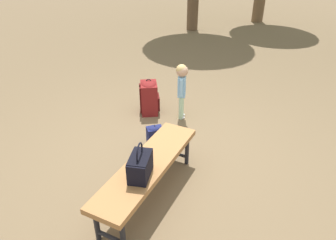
% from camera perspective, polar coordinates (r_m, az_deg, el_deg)
% --- Properties ---
extents(ground_plane, '(40.00, 40.00, 0.00)m').
position_cam_1_polar(ground_plane, '(4.05, -1.33, -6.11)').
color(ground_plane, brown).
rests_on(ground_plane, ground).
extents(park_bench, '(1.64, 0.63, 0.45)m').
position_cam_1_polar(park_bench, '(3.20, -3.73, -8.70)').
color(park_bench, '#9E6B3D').
rests_on(park_bench, ground).
extents(handbag, '(0.34, 0.22, 0.37)m').
position_cam_1_polar(handbag, '(2.94, -5.17, -8.32)').
color(handbag, black).
rests_on(handbag, park_bench).
extents(child_standing, '(0.23, 0.18, 0.87)m').
position_cam_1_polar(child_standing, '(4.60, 2.57, 6.81)').
color(child_standing, '#B2D8B2').
rests_on(child_standing, ground).
extents(backpack_large, '(0.42, 0.38, 0.58)m').
position_cam_1_polar(backpack_large, '(4.87, -3.51, 4.46)').
color(backpack_large, maroon).
rests_on(backpack_large, ground).
extents(backpack_small, '(0.24, 0.25, 0.34)m').
position_cam_1_polar(backpack_small, '(4.07, -2.44, -2.99)').
color(backpack_small, '#191E4C').
rests_on(backpack_small, ground).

